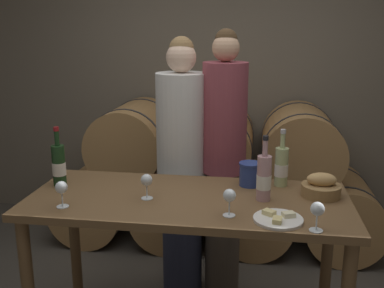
# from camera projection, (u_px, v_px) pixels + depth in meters

# --- Properties ---
(stone_wall_back) EXTENTS (10.00, 0.12, 3.20)m
(stone_wall_back) POSITION_uv_depth(u_px,v_px,m) (222.00, 50.00, 4.07)
(stone_wall_back) COLOR #706656
(stone_wall_back) RESTS_ON ground_plane
(barrel_stack) EXTENTS (2.72, 0.83, 1.18)m
(barrel_stack) POSITION_uv_depth(u_px,v_px,m) (215.00, 179.00, 3.82)
(barrel_stack) COLOR #A87A47
(barrel_stack) RESTS_ON ground_plane
(tasting_table) EXTENTS (1.67, 0.71, 0.94)m
(tasting_table) POSITION_uv_depth(u_px,v_px,m) (188.00, 221.00, 2.36)
(tasting_table) COLOR brown
(tasting_table) RESTS_ON ground_plane
(person_left) EXTENTS (0.33, 0.33, 1.74)m
(person_left) POSITION_uv_depth(u_px,v_px,m) (182.00, 168.00, 2.97)
(person_left) COLOR #2D334C
(person_left) RESTS_ON ground_plane
(person_right) EXTENTS (0.28, 0.28, 1.79)m
(person_right) POSITION_uv_depth(u_px,v_px,m) (224.00, 165.00, 2.92)
(person_right) COLOR #4C4238
(person_right) RESTS_ON ground_plane
(wine_bottle_red) EXTENTS (0.07, 0.07, 0.33)m
(wine_bottle_red) POSITION_uv_depth(u_px,v_px,m) (59.00, 165.00, 2.49)
(wine_bottle_red) COLOR #193819
(wine_bottle_red) RESTS_ON tasting_table
(wine_bottle_white) EXTENTS (0.07, 0.07, 0.32)m
(wine_bottle_white) POSITION_uv_depth(u_px,v_px,m) (281.00, 166.00, 2.48)
(wine_bottle_white) COLOR #ADBC7F
(wine_bottle_white) RESTS_ON tasting_table
(wine_bottle_rose) EXTENTS (0.07, 0.07, 0.34)m
(wine_bottle_rose) POSITION_uv_depth(u_px,v_px,m) (264.00, 178.00, 2.27)
(wine_bottle_rose) COLOR #BC8E93
(wine_bottle_rose) RESTS_ON tasting_table
(blue_crock) EXTENTS (0.12, 0.12, 0.13)m
(blue_crock) POSITION_uv_depth(u_px,v_px,m) (250.00, 173.00, 2.49)
(blue_crock) COLOR navy
(blue_crock) RESTS_ON tasting_table
(bread_basket) EXTENTS (0.20, 0.20, 0.13)m
(bread_basket) POSITION_uv_depth(u_px,v_px,m) (321.00, 187.00, 2.34)
(bread_basket) COLOR olive
(bread_basket) RESTS_ON tasting_table
(cheese_plate) EXTENTS (0.23, 0.23, 0.04)m
(cheese_plate) POSITION_uv_depth(u_px,v_px,m) (278.00, 219.00, 2.04)
(cheese_plate) COLOR white
(cheese_plate) RESTS_ON tasting_table
(wine_glass_far_left) EXTENTS (0.06, 0.06, 0.13)m
(wine_glass_far_left) POSITION_uv_depth(u_px,v_px,m) (61.00, 189.00, 2.18)
(wine_glass_far_left) COLOR white
(wine_glass_far_left) RESTS_ON tasting_table
(wine_glass_left) EXTENTS (0.06, 0.06, 0.13)m
(wine_glass_left) POSITION_uv_depth(u_px,v_px,m) (147.00, 181.00, 2.29)
(wine_glass_left) COLOR white
(wine_glass_left) RESTS_ON tasting_table
(wine_glass_center) EXTENTS (0.06, 0.06, 0.13)m
(wine_glass_center) POSITION_uv_depth(u_px,v_px,m) (229.00, 197.00, 2.08)
(wine_glass_center) COLOR white
(wine_glass_center) RESTS_ON tasting_table
(wine_glass_right) EXTENTS (0.06, 0.06, 0.13)m
(wine_glass_right) POSITION_uv_depth(u_px,v_px,m) (317.00, 210.00, 1.92)
(wine_glass_right) COLOR white
(wine_glass_right) RESTS_ON tasting_table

